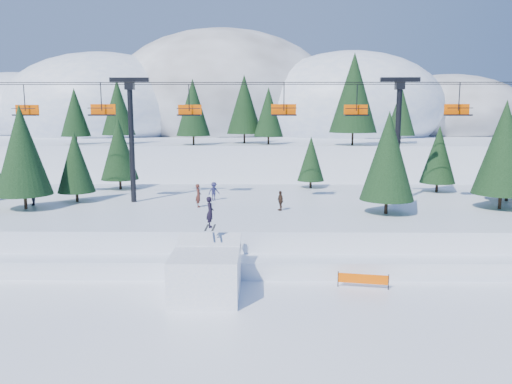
{
  "coord_description": "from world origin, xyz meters",
  "views": [
    {
      "loc": [
        1.79,
        -23.37,
        9.71
      ],
      "look_at": [
        1.46,
        6.0,
        5.2
      ],
      "focal_mm": 35.0,
      "sensor_mm": 36.0,
      "label": 1
    }
  ],
  "objects_px": {
    "jump_kicker": "(206,271)",
    "chairlift": "(256,120)",
    "banner_near": "(363,279)",
    "banner_far": "(430,264)"
  },
  "relations": [
    {
      "from": "chairlift",
      "to": "banner_near",
      "type": "height_order",
      "value": "chairlift"
    },
    {
      "from": "banner_near",
      "to": "banner_far",
      "type": "relative_size",
      "value": 0.99
    },
    {
      "from": "banner_near",
      "to": "jump_kicker",
      "type": "bearing_deg",
      "value": -172.64
    },
    {
      "from": "banner_near",
      "to": "banner_far",
      "type": "bearing_deg",
      "value": 31.67
    },
    {
      "from": "banner_near",
      "to": "banner_far",
      "type": "distance_m",
      "value": 5.55
    },
    {
      "from": "jump_kicker",
      "to": "chairlift",
      "type": "bearing_deg",
      "value": 80.68
    },
    {
      "from": "jump_kicker",
      "to": "chairlift",
      "type": "relative_size",
      "value": 0.11
    },
    {
      "from": "banner_far",
      "to": "chairlift",
      "type": "bearing_deg",
      "value": 134.28
    },
    {
      "from": "jump_kicker",
      "to": "chairlift",
      "type": "height_order",
      "value": "chairlift"
    },
    {
      "from": "chairlift",
      "to": "banner_near",
      "type": "relative_size",
      "value": 16.35
    }
  ]
}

